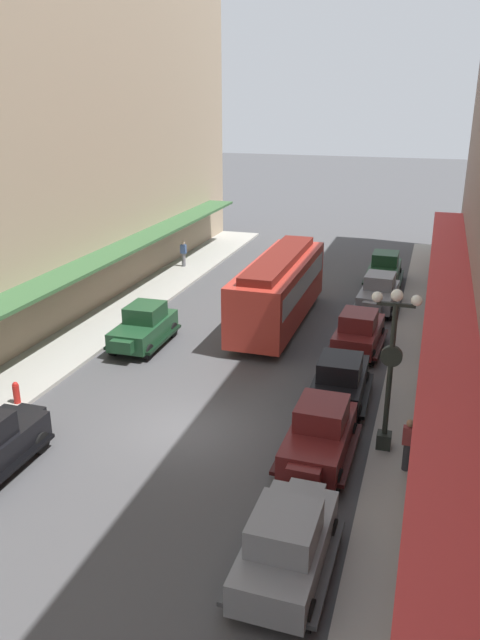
{
  "coord_description": "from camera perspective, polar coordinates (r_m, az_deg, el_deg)",
  "views": [
    {
      "loc": [
        7.17,
        -16.75,
        10.49
      ],
      "look_at": [
        0.0,
        6.0,
        1.8
      ],
      "focal_mm": 34.71,
      "sensor_mm": 36.0,
      "label": 1
    }
  ],
  "objects": [
    {
      "name": "ground_plane",
      "position": [
        21.03,
        -5.0,
        -10.0
      ],
      "size": [
        200.0,
        200.0,
        0.0
      ],
      "primitive_type": "plane",
      "color": "#424244"
    },
    {
      "name": "parked_car_6",
      "position": [
        14.96,
        4.31,
        -19.72
      ],
      "size": [
        2.19,
        4.28,
        1.84
      ],
      "color": "slate",
      "rests_on": "ground"
    },
    {
      "name": "parked_car_3",
      "position": [
        37.31,
        13.17,
        4.66
      ],
      "size": [
        2.14,
        4.26,
        1.84
      ],
      "color": "#193D23",
      "rests_on": "ground"
    },
    {
      "name": "pedestrian_2",
      "position": [
        18.87,
        15.24,
        -11.0
      ],
      "size": [
        0.36,
        0.24,
        1.64
      ],
      "color": "#2D2D33",
      "rests_on": "sidewalk_right"
    },
    {
      "name": "streetcar",
      "position": [
        29.54,
        3.61,
        3.08
      ],
      "size": [
        2.53,
        9.6,
        3.46
      ],
      "color": "#A52D23",
      "rests_on": "ground"
    },
    {
      "name": "parked_car_4",
      "position": [
        19.05,
        7.35,
        -10.25
      ],
      "size": [
        2.19,
        4.28,
        1.84
      ],
      "color": "#591919",
      "rests_on": "ground"
    },
    {
      "name": "parked_car_5",
      "position": [
        32.68,
        12.66,
        2.54
      ],
      "size": [
        2.31,
        4.32,
        1.84
      ],
      "color": "slate",
      "rests_on": "ground"
    },
    {
      "name": "parked_car_0",
      "position": [
        27.56,
        -8.86,
        -0.5
      ],
      "size": [
        2.21,
        4.29,
        1.84
      ],
      "color": "#193D23",
      "rests_on": "ground"
    },
    {
      "name": "sidewalk_right",
      "position": [
        19.73,
        16.14,
        -12.74
      ],
      "size": [
        3.0,
        60.0,
        0.15
      ],
      "primitive_type": "cube",
      "color": "#99968E",
      "rests_on": "ground"
    },
    {
      "name": "pedestrian_1",
      "position": [
        39.81,
        -5.23,
        6.13
      ],
      "size": [
        0.36,
        0.24,
        1.64
      ],
      "color": "slate",
      "rests_on": "sidewalk_left"
    },
    {
      "name": "pedestrian_0",
      "position": [
        30.83,
        18.81,
        1.01
      ],
      "size": [
        0.36,
        0.28,
        1.67
      ],
      "color": "#2D2D33",
      "rests_on": "sidewalk_right"
    },
    {
      "name": "lamp_post_with_clock",
      "position": [
        18.91,
        13.73,
        -3.97
      ],
      "size": [
        1.42,
        0.44,
        5.16
      ],
      "color": "black",
      "rests_on": "sidewalk_right"
    },
    {
      "name": "parked_car_7",
      "position": [
        27.15,
        10.89,
        -0.95
      ],
      "size": [
        2.29,
        4.31,
        1.84
      ],
      "color": "#591919",
      "rests_on": "ground"
    },
    {
      "name": "parked_car_1",
      "position": [
        22.5,
        9.21,
        -5.37
      ],
      "size": [
        2.21,
        4.29,
        1.84
      ],
      "color": "black",
      "rests_on": "ground"
    },
    {
      "name": "fire_hydrant",
      "position": [
        23.48,
        -19.93,
        -6.29
      ],
      "size": [
        0.24,
        0.24,
        0.82
      ],
      "color": "#B21E19",
      "rests_on": "sidewalk_left"
    },
    {
      "name": "pedestrian_3",
      "position": [
        19.3,
        16.41,
        -10.39
      ],
      "size": [
        0.36,
        0.24,
        1.64
      ],
      "color": "#2D2D33",
      "rests_on": "sidewalk_right"
    }
  ]
}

